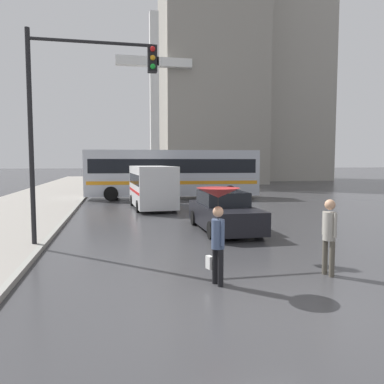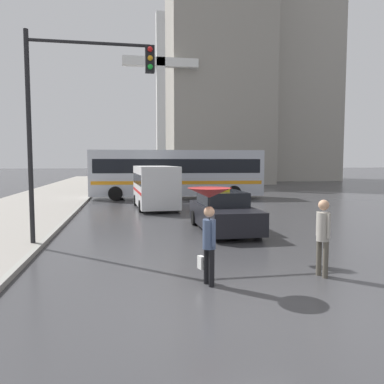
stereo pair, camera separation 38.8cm
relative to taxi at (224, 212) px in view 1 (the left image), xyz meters
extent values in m
plane|color=#38383A|center=(-1.47, -7.39, -0.68)|extent=(300.00, 300.00, 0.00)
cube|color=black|center=(0.00, -0.05, -0.12)|extent=(1.80, 4.61, 0.79)
cube|color=black|center=(0.00, 0.18, 0.53)|extent=(1.58, 2.07, 0.52)
cylinder|color=black|center=(0.85, -1.47, -0.38)|extent=(0.20, 0.60, 0.60)
cylinder|color=black|center=(-0.86, -1.47, -0.38)|extent=(0.20, 0.60, 0.60)
cylinder|color=black|center=(0.85, 1.38, -0.38)|extent=(0.20, 0.60, 0.60)
cylinder|color=black|center=(-0.85, 1.38, -0.38)|extent=(0.20, 0.60, 0.60)
cube|color=yellow|center=(0.00, -0.05, 0.87)|extent=(0.44, 0.16, 0.16)
cube|color=silver|center=(-2.01, 7.36, 0.58)|extent=(2.29, 5.41, 2.19)
cube|color=black|center=(-2.01, 7.36, 0.96)|extent=(2.28, 4.98, 0.56)
cube|color=red|center=(-2.01, 7.36, 0.31)|extent=(2.30, 5.19, 0.14)
cylinder|color=black|center=(-0.98, 5.82, -0.37)|extent=(0.23, 0.64, 0.63)
cylinder|color=black|center=(-2.87, 5.72, -0.37)|extent=(0.23, 0.64, 0.63)
cylinder|color=black|center=(-1.15, 9.00, -0.37)|extent=(0.23, 0.64, 0.63)
cylinder|color=black|center=(-3.05, 8.89, -0.37)|extent=(0.23, 0.64, 0.63)
cube|color=#B2B7C1|center=(-0.04, 12.70, 1.15)|extent=(12.12, 3.49, 3.13)
cube|color=black|center=(-0.04, 12.70, 1.63)|extent=(11.52, 3.46, 0.95)
cube|color=orange|center=(-0.04, 12.70, 0.51)|extent=(11.76, 3.48, 0.24)
cylinder|color=black|center=(-4.31, 11.85, -0.20)|extent=(0.98, 0.36, 0.96)
cylinder|color=black|center=(-4.11, 14.25, -0.20)|extent=(0.98, 0.36, 0.96)
cylinder|color=black|center=(3.73, 11.18, -0.20)|extent=(0.98, 0.36, 0.96)
cylinder|color=black|center=(3.93, 13.57, -0.20)|extent=(0.98, 0.36, 0.96)
cylinder|color=black|center=(-1.88, -6.18, -0.29)|extent=(0.15, 0.15, 0.78)
cylinder|color=black|center=(-1.94, -5.97, -0.29)|extent=(0.15, 0.15, 0.78)
cylinder|color=#3D4C6B|center=(-1.91, -6.07, 0.40)|extent=(0.34, 0.34, 0.62)
sphere|color=tan|center=(-1.91, -6.07, 0.87)|extent=(0.23, 0.23, 0.23)
cylinder|color=#3D4C6B|center=(-1.86, -6.24, 0.45)|extent=(0.09, 0.09, 0.52)
cylinder|color=#3D4C6B|center=(-1.96, -5.90, 0.45)|extent=(0.09, 0.09, 0.52)
cone|color=maroon|center=(-1.91, -6.07, 1.27)|extent=(0.91, 0.91, 0.20)
cylinder|color=black|center=(-1.91, -6.07, 0.94)|extent=(0.02, 0.02, 0.66)
cube|color=white|center=(-2.03, -5.84, -0.26)|extent=(0.15, 0.20, 0.28)
cylinder|color=#4C473D|center=(0.72, -5.83, -0.28)|extent=(0.14, 0.14, 0.82)
cylinder|color=#4C473D|center=(0.76, -6.05, -0.28)|extent=(0.14, 0.14, 0.82)
cylinder|color=gray|center=(0.74, -5.94, 0.46)|extent=(0.33, 0.33, 0.65)
sphere|color=tan|center=(0.74, -5.94, 0.95)|extent=(0.24, 0.24, 0.24)
cylinder|color=gray|center=(0.70, -5.76, 0.50)|extent=(0.08, 0.08, 0.55)
cylinder|color=gray|center=(0.77, -6.12, 0.50)|extent=(0.08, 0.08, 0.55)
cylinder|color=black|center=(-6.42, -1.72, 2.54)|extent=(0.14, 0.14, 6.45)
cylinder|color=black|center=(-4.62, -1.72, 5.47)|extent=(3.59, 0.10, 0.10)
cube|color=black|center=(-2.83, -1.72, 5.07)|extent=(0.28, 0.28, 0.80)
sphere|color=red|center=(-2.83, -1.88, 5.33)|extent=(0.16, 0.16, 0.16)
sphere|color=orange|center=(-2.83, -1.88, 5.07)|extent=(0.16, 0.16, 0.16)
sphere|color=green|center=(-2.83, -1.88, 4.81)|extent=(0.16, 0.16, 0.16)
cube|color=gray|center=(7.47, 31.08, 13.94)|extent=(11.79, 8.80, 29.24)
cube|color=#A39E93|center=(17.65, 38.48, 17.85)|extent=(15.66, 11.10, 37.06)
cube|color=white|center=(0.13, 26.42, 8.33)|extent=(0.90, 0.90, 18.03)
cube|color=white|center=(0.13, 26.42, 12.30)|extent=(7.93, 0.90, 0.90)
camera|label=1|loc=(-3.98, -13.52, 1.91)|focal=35.00mm
camera|label=2|loc=(-3.60, -13.59, 1.91)|focal=35.00mm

